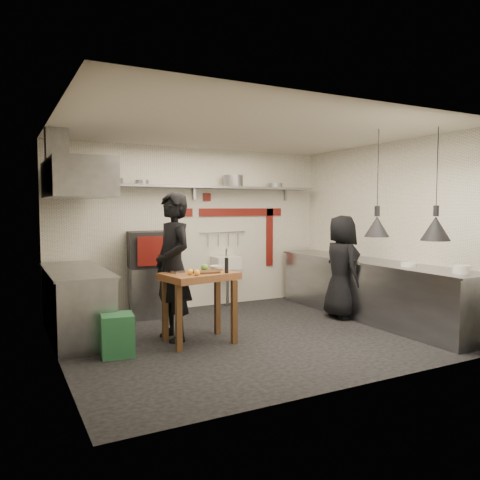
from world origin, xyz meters
name	(u,v)px	position (x,y,z in m)	size (l,w,h in m)	color
floor	(251,335)	(0.00, 0.00, 0.00)	(5.00, 5.00, 0.00)	black
ceiling	(252,130)	(0.00, 0.00, 2.80)	(5.00, 5.00, 0.00)	beige
wall_back	(194,228)	(0.00, 2.10, 1.40)	(5.00, 0.04, 2.80)	silver
wall_front	(357,246)	(0.00, -2.10, 1.40)	(5.00, 0.04, 2.80)	silver
wall_left	(56,240)	(-2.50, 0.00, 1.40)	(0.04, 4.20, 2.80)	silver
wall_right	(387,230)	(2.50, 0.00, 1.40)	(0.04, 4.20, 2.80)	silver
red_band_horiz	(242,212)	(0.95, 2.08, 1.68)	(1.70, 0.02, 0.14)	#5E120E
red_band_vert	(270,237)	(1.55, 2.08, 1.20)	(0.14, 0.02, 1.10)	#5E120E
red_tile_a	(207,197)	(0.25, 2.08, 1.95)	(0.14, 0.02, 0.14)	#5E120E
red_tile_b	(189,212)	(-0.10, 2.08, 1.68)	(0.14, 0.02, 0.14)	#5E120E
back_shelf	(197,187)	(0.00, 1.92, 2.12)	(4.60, 0.34, 0.04)	slate
shelf_bracket_left	(81,191)	(-1.90, 2.07, 2.02)	(0.04, 0.06, 0.24)	slate
shelf_bracket_mid	(194,193)	(0.00, 2.07, 2.02)	(0.04, 0.06, 0.24)	slate
shelf_bracket_right	(286,194)	(1.90, 2.07, 2.02)	(0.04, 0.06, 0.24)	slate
pan_far_left	(115,181)	(-1.41, 1.92, 2.19)	(0.26, 0.26, 0.09)	slate
pan_mid_left	(142,182)	(-0.97, 1.92, 2.18)	(0.21, 0.21, 0.07)	slate
stock_pot	(233,181)	(0.69, 1.92, 2.24)	(0.35, 0.35, 0.20)	slate
pan_right	(275,185)	(1.57, 1.92, 2.18)	(0.27, 0.27, 0.08)	slate
oven_stand	(150,292)	(-0.91, 1.74, 0.40)	(0.63, 0.57, 0.80)	slate
combi_oven	(149,249)	(-0.90, 1.81, 1.09)	(0.66, 0.62, 0.58)	black
oven_door	(154,251)	(-0.92, 1.46, 1.09)	(0.52, 0.03, 0.46)	#5E120E
oven_glass	(157,251)	(-0.87, 1.47, 1.09)	(0.36, 0.02, 0.34)	black
hand_sink	(226,263)	(0.55, 1.92, 0.78)	(0.46, 0.34, 0.22)	silver
sink_tap	(226,253)	(0.55, 1.92, 0.96)	(0.03, 0.03, 0.14)	slate
sink_drain	(227,287)	(0.55, 1.88, 0.34)	(0.06, 0.06, 0.66)	slate
utensil_rail	(223,232)	(0.55, 2.06, 1.32)	(0.02, 0.02, 0.90)	slate
counter_right	(369,290)	(2.15, 0.00, 0.45)	(0.70, 3.80, 0.90)	slate
counter_right_top	(370,261)	(2.15, 0.00, 0.92)	(0.76, 3.90, 0.03)	slate
plate_stack	(461,269)	(2.12, -1.66, 0.99)	(0.22, 0.22, 0.11)	silver
small_bowl_right	(409,265)	(2.10, -0.83, 0.96)	(0.22, 0.22, 0.05)	silver
counter_left	(76,304)	(-2.15, 1.05, 0.45)	(0.70, 1.90, 0.90)	slate
counter_left_top	(75,270)	(-2.15, 1.05, 0.92)	(0.76, 2.00, 0.03)	slate
extractor_hood	(77,179)	(-2.10, 1.05, 2.15)	(0.78, 1.60, 0.50)	slate
hood_duct	(56,148)	(-2.35, 1.05, 2.55)	(0.28, 0.28, 0.50)	slate
green_bin	(117,335)	(-1.84, -0.03, 0.25)	(0.37, 0.37, 0.50)	#215E36
prep_table	(199,307)	(-0.76, 0.03, 0.46)	(0.92, 0.64, 0.92)	brown
cutting_board	(206,272)	(-0.69, -0.04, 0.93)	(0.32, 0.22, 0.03)	#50331B
pepper_mill	(227,265)	(-0.46, -0.17, 1.02)	(0.05, 0.05, 0.20)	black
lemon_a	(190,272)	(-0.94, -0.11, 0.96)	(0.07, 0.07, 0.07)	yellow
lemon_b	(197,272)	(-0.88, -0.19, 0.96)	(0.08, 0.08, 0.08)	yellow
veg_ball	(205,268)	(-0.64, 0.12, 0.97)	(0.10, 0.10, 0.10)	#5D9C36
steel_tray	(178,272)	(-1.02, 0.14, 0.94)	(0.16, 0.11, 0.03)	slate
bowl	(217,268)	(-0.45, 0.16, 0.95)	(0.19, 0.19, 0.06)	silver
heat_lamp_near	(378,183)	(1.42, -0.89, 2.09)	(0.33, 0.33, 1.42)	black
heat_lamp_far	(437,184)	(1.95, -1.39, 2.07)	(0.38, 0.38, 1.46)	black
chef_left	(173,266)	(-1.01, 0.33, 0.98)	(0.72, 0.47, 1.96)	black
chef_right	(342,267)	(1.79, 0.25, 0.82)	(0.80, 0.52, 1.64)	black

